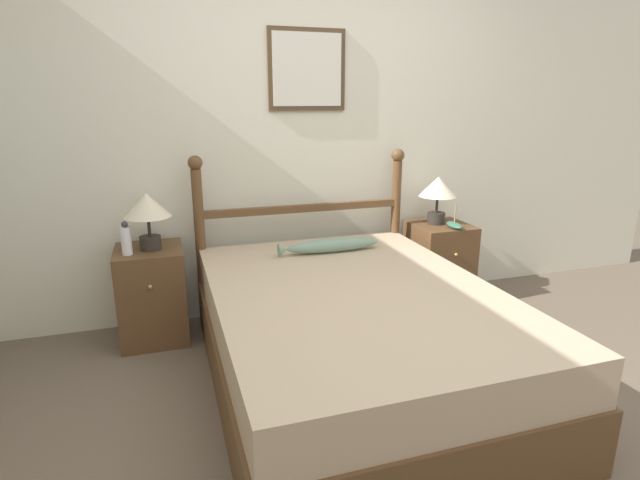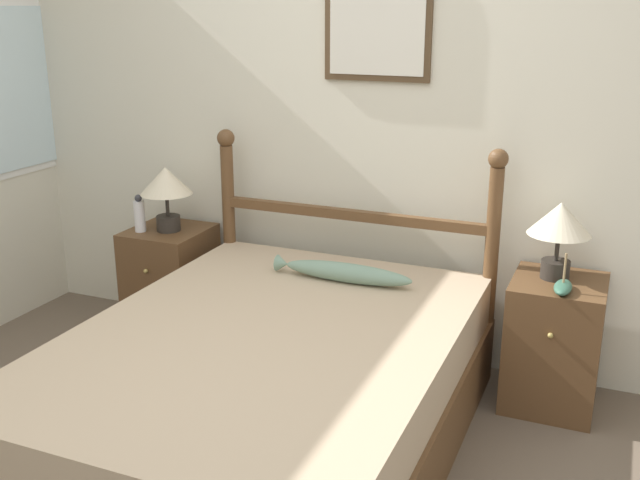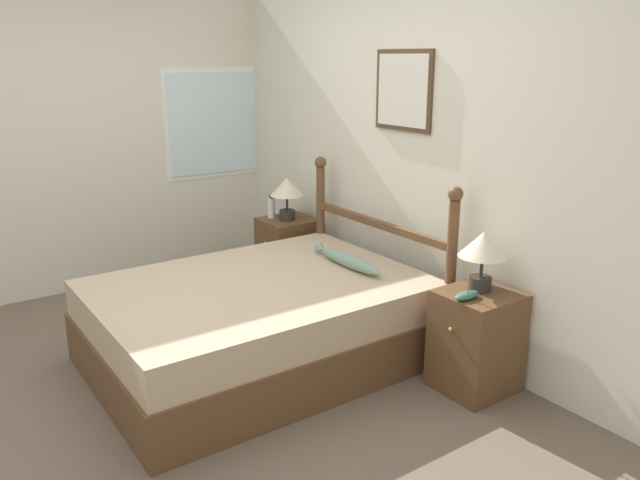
{
  "view_description": "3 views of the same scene",
  "coord_description": "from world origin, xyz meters",
  "px_view_note": "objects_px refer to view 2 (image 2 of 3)",
  "views": [
    {
      "loc": [
        -1.01,
        -1.71,
        1.51
      ],
      "look_at": [
        -0.13,
        1.04,
        0.69
      ],
      "focal_mm": 28.0,
      "sensor_mm": 36.0,
      "label": 1
    },
    {
      "loc": [
        1.18,
        -1.86,
        1.8
      ],
      "look_at": [
        -0.02,
        0.98,
        0.82
      ],
      "focal_mm": 42.0,
      "sensor_mm": 36.0,
      "label": 2
    },
    {
      "loc": [
        3.18,
        -1.23,
        1.92
      ],
      "look_at": [
        -0.01,
        1.0,
        0.77
      ],
      "focal_mm": 35.0,
      "sensor_mm": 36.0,
      "label": 3
    }
  ],
  "objects_px": {
    "model_boat": "(563,287)",
    "fish_pillow": "(344,272)",
    "nightstand_right": "(554,343)",
    "table_lamp_left": "(166,185)",
    "bed": "(265,393)",
    "bottle": "(139,215)",
    "nightstand_left": "(171,281)",
    "table_lamp_right": "(560,224)"
  },
  "relations": [
    {
      "from": "nightstand_right",
      "to": "bottle",
      "type": "relative_size",
      "value": 2.96
    },
    {
      "from": "fish_pillow",
      "to": "bed",
      "type": "bearing_deg",
      "value": -97.74
    },
    {
      "from": "bed",
      "to": "table_lamp_left",
      "type": "height_order",
      "value": "table_lamp_left"
    },
    {
      "from": "nightstand_left",
      "to": "nightstand_right",
      "type": "xyz_separation_m",
      "value": [
        2.08,
        0.0,
        0.0
      ]
    },
    {
      "from": "table_lamp_right",
      "to": "nightstand_left",
      "type": "bearing_deg",
      "value": -179.15
    },
    {
      "from": "model_boat",
      "to": "fish_pillow",
      "type": "distance_m",
      "value": 0.98
    },
    {
      "from": "nightstand_left",
      "to": "model_boat",
      "type": "distance_m",
      "value": 2.14
    },
    {
      "from": "bed",
      "to": "bottle",
      "type": "height_order",
      "value": "bottle"
    },
    {
      "from": "bed",
      "to": "table_lamp_right",
      "type": "xyz_separation_m",
      "value": [
        1.01,
        0.91,
        0.59
      ]
    },
    {
      "from": "table_lamp_right",
      "to": "nightstand_right",
      "type": "bearing_deg",
      "value": -47.48
    },
    {
      "from": "nightstand_right",
      "to": "model_boat",
      "type": "height_order",
      "value": "model_boat"
    },
    {
      "from": "nightstand_left",
      "to": "table_lamp_right",
      "type": "xyz_separation_m",
      "value": [
        2.05,
        0.03,
        0.56
      ]
    },
    {
      "from": "table_lamp_left",
      "to": "nightstand_left",
      "type": "bearing_deg",
      "value": 136.15
    },
    {
      "from": "nightstand_left",
      "to": "fish_pillow",
      "type": "xyz_separation_m",
      "value": [
        1.13,
        -0.23,
        0.29
      ]
    },
    {
      "from": "bottle",
      "to": "model_boat",
      "type": "height_order",
      "value": "bottle"
    },
    {
      "from": "nightstand_left",
      "to": "model_boat",
      "type": "xyz_separation_m",
      "value": [
        2.11,
        -0.14,
        0.33
      ]
    },
    {
      "from": "bed",
      "to": "nightstand_right",
      "type": "distance_m",
      "value": 1.37
    },
    {
      "from": "nightstand_right",
      "to": "bottle",
      "type": "bearing_deg",
      "value": -177.63
    },
    {
      "from": "nightstand_right",
      "to": "fish_pillow",
      "type": "distance_m",
      "value": 1.02
    },
    {
      "from": "nightstand_left",
      "to": "table_lamp_left",
      "type": "distance_m",
      "value": 0.56
    },
    {
      "from": "table_lamp_right",
      "to": "model_boat",
      "type": "bearing_deg",
      "value": -72.66
    },
    {
      "from": "nightstand_right",
      "to": "fish_pillow",
      "type": "bearing_deg",
      "value": -166.45
    },
    {
      "from": "table_lamp_left",
      "to": "bottle",
      "type": "xyz_separation_m",
      "value": [
        -0.13,
        -0.07,
        -0.16
      ]
    },
    {
      "from": "table_lamp_right",
      "to": "bottle",
      "type": "bearing_deg",
      "value": -176.79
    },
    {
      "from": "nightstand_right",
      "to": "table_lamp_left",
      "type": "distance_m",
      "value": 2.14
    },
    {
      "from": "table_lamp_right",
      "to": "model_boat",
      "type": "height_order",
      "value": "table_lamp_right"
    },
    {
      "from": "table_lamp_right",
      "to": "fish_pillow",
      "type": "bearing_deg",
      "value": -164.29
    },
    {
      "from": "bed",
      "to": "bottle",
      "type": "relative_size",
      "value": 9.9
    },
    {
      "from": "table_lamp_left",
      "to": "model_boat",
      "type": "relative_size",
      "value": 1.98
    },
    {
      "from": "bed",
      "to": "table_lamp_left",
      "type": "relative_size",
      "value": 5.77
    },
    {
      "from": "nightstand_right",
      "to": "fish_pillow",
      "type": "relative_size",
      "value": 0.9
    },
    {
      "from": "nightstand_right",
      "to": "table_lamp_right",
      "type": "xyz_separation_m",
      "value": [
        -0.03,
        0.03,
        0.56
      ]
    },
    {
      "from": "bed",
      "to": "table_lamp_right",
      "type": "distance_m",
      "value": 1.49
    },
    {
      "from": "bed",
      "to": "bottle",
      "type": "bearing_deg",
      "value": 145.58
    },
    {
      "from": "fish_pillow",
      "to": "bottle",
      "type": "bearing_deg",
      "value": 173.65
    },
    {
      "from": "bed",
      "to": "fish_pillow",
      "type": "relative_size",
      "value": 3.0
    },
    {
      "from": "nightstand_left",
      "to": "table_lamp_right",
      "type": "bearing_deg",
      "value": 0.85
    },
    {
      "from": "table_lamp_right",
      "to": "model_boat",
      "type": "xyz_separation_m",
      "value": [
        0.05,
        -0.17,
        -0.23
      ]
    },
    {
      "from": "nightstand_right",
      "to": "bed",
      "type": "bearing_deg",
      "value": -139.7
    },
    {
      "from": "nightstand_left",
      "to": "nightstand_right",
      "type": "bearing_deg",
      "value": 0.0
    },
    {
      "from": "bed",
      "to": "fish_pillow",
      "type": "height_order",
      "value": "fish_pillow"
    },
    {
      "from": "nightstand_right",
      "to": "table_lamp_left",
      "type": "xyz_separation_m",
      "value": [
        -2.06,
        -0.02,
        0.56
      ]
    }
  ]
}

